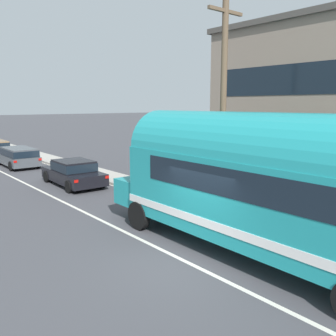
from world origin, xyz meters
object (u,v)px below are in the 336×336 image
(painted_bus, at_px, (276,182))
(car_lead, at_px, (73,172))
(utility_pole, at_px, (223,102))
(car_second, at_px, (18,156))

(painted_bus, relative_size, car_lead, 2.55)
(utility_pole, bearing_deg, painted_bus, -120.88)
(utility_pole, height_order, car_lead, utility_pole)
(painted_bus, bearing_deg, car_lead, 89.19)
(utility_pole, bearing_deg, car_lead, 104.73)
(utility_pole, xyz_separation_m, car_lead, (-2.25, 8.56, -3.68))
(car_lead, bearing_deg, painted_bus, -90.81)
(utility_pole, relative_size, car_second, 1.88)
(painted_bus, bearing_deg, car_second, 90.64)
(car_second, bearing_deg, car_lead, -87.02)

